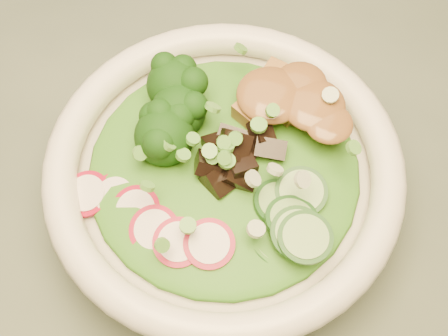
% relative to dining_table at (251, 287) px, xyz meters
% --- Properties ---
extents(dining_table, '(1.20, 0.80, 0.75)m').
position_rel_dining_table_xyz_m(dining_table, '(0.00, 0.00, 0.00)').
color(dining_table, black).
rests_on(dining_table, ground).
extents(salad_bowl, '(0.26, 0.26, 0.07)m').
position_rel_dining_table_xyz_m(salad_bowl, '(-0.04, 0.02, 0.15)').
color(salad_bowl, white).
rests_on(salad_bowl, dining_table).
extents(lettuce_bed, '(0.20, 0.20, 0.02)m').
position_rel_dining_table_xyz_m(lettuce_bed, '(-0.04, 0.02, 0.17)').
color(lettuce_bed, '#246314').
rests_on(lettuce_bed, salad_bowl).
extents(broccoli_florets, '(0.08, 0.08, 0.04)m').
position_rel_dining_table_xyz_m(broccoli_florets, '(-0.09, 0.04, 0.19)').
color(broccoli_florets, black).
rests_on(broccoli_florets, salad_bowl).
extents(radish_slices, '(0.11, 0.05, 0.02)m').
position_rel_dining_table_xyz_m(radish_slices, '(-0.06, -0.04, 0.18)').
color(radish_slices, maroon).
rests_on(radish_slices, salad_bowl).
extents(cucumber_slices, '(0.07, 0.07, 0.03)m').
position_rel_dining_table_xyz_m(cucumber_slices, '(0.02, -0.00, 0.18)').
color(cucumber_slices, '#87C06A').
rests_on(cucumber_slices, salad_bowl).
extents(mushroom_heap, '(0.07, 0.07, 0.04)m').
position_rel_dining_table_xyz_m(mushroom_heap, '(-0.03, 0.03, 0.19)').
color(mushroom_heap, black).
rests_on(mushroom_heap, salad_bowl).
extents(tofu_cubes, '(0.09, 0.07, 0.03)m').
position_rel_dining_table_xyz_m(tofu_cubes, '(-0.01, 0.08, 0.18)').
color(tofu_cubes, olive).
rests_on(tofu_cubes, salad_bowl).
extents(peanut_sauce, '(0.07, 0.05, 0.02)m').
position_rel_dining_table_xyz_m(peanut_sauce, '(-0.01, 0.08, 0.20)').
color(peanut_sauce, brown).
rests_on(peanut_sauce, tofu_cubes).
extents(scallion_garnish, '(0.19, 0.19, 0.02)m').
position_rel_dining_table_xyz_m(scallion_garnish, '(-0.04, 0.02, 0.20)').
color(scallion_garnish, '#579E37').
rests_on(scallion_garnish, salad_bowl).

